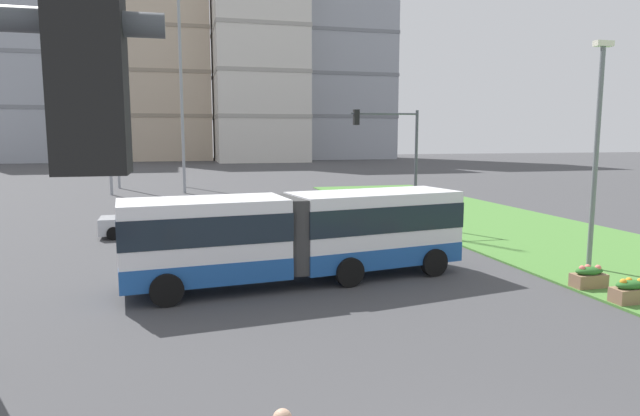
# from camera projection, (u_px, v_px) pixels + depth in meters

# --- Properties ---
(articulated_bus) EXTENTS (12.02, 4.14, 3.00)m
(articulated_bus) POSITION_uv_depth(u_px,v_px,m) (300.00, 234.00, 18.58)
(articulated_bus) COLOR white
(articulated_bus) RESTS_ON ground
(car_silver_hatch) EXTENTS (4.46, 2.14, 1.58)m
(car_silver_hatch) POSITION_uv_depth(u_px,v_px,m) (145.00, 220.00, 27.30)
(car_silver_hatch) COLOR #B7BABF
(car_silver_hatch) RESTS_ON ground
(flower_planter_2) EXTENTS (1.10, 0.56, 0.74)m
(flower_planter_2) POSITION_uv_depth(u_px,v_px,m) (630.00, 291.00, 16.09)
(flower_planter_2) COLOR #937051
(flower_planter_2) RESTS_ON grass_median
(flower_planter_3) EXTENTS (1.10, 0.56, 0.74)m
(flower_planter_3) POSITION_uv_depth(u_px,v_px,m) (589.00, 277.00, 17.72)
(flower_planter_3) COLOR #937051
(flower_planter_3) RESTS_ON grass_median
(traffic_light_far_right) EXTENTS (3.82, 0.28, 6.35)m
(traffic_light_far_right) POSITION_uv_depth(u_px,v_px,m) (396.00, 148.00, 29.13)
(traffic_light_far_right) COLOR #474C51
(traffic_light_far_right) RESTS_ON ground
(streetlight_median) EXTENTS (0.70, 0.28, 8.35)m
(streetlight_median) POSITION_uv_depth(u_px,v_px,m) (597.00, 146.00, 19.75)
(streetlight_median) COLOR slate
(streetlight_median) RESTS_ON ground
(apartment_tower_west) EXTENTS (20.74, 16.61, 38.64)m
(apartment_tower_west) POSITION_uv_depth(u_px,v_px,m) (37.00, 59.00, 102.65)
(apartment_tower_west) COLOR #9EA3AD
(apartment_tower_west) RESTS_ON ground
(apartment_tower_westcentre) EXTENTS (16.31, 15.63, 42.27)m
(apartment_tower_westcentre) POSITION_uv_depth(u_px,v_px,m) (168.00, 55.00, 109.87)
(apartment_tower_westcentre) COLOR #C6B299
(apartment_tower_westcentre) RESTS_ON ground
(apartment_tower_centre) EXTENTS (17.12, 17.71, 40.69)m
(apartment_tower_centre) POSITION_uv_depth(u_px,v_px,m) (258.00, 55.00, 104.19)
(apartment_tower_centre) COLOR silver
(apartment_tower_centre) RESTS_ON ground
(apartment_tower_eastcentre) EXTENTS (21.12, 15.21, 51.43)m
(apartment_tower_eastcentre) POSITION_uv_depth(u_px,v_px,m) (340.00, 38.00, 115.92)
(apartment_tower_eastcentre) COLOR #9EA3AD
(apartment_tower_eastcentre) RESTS_ON ground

